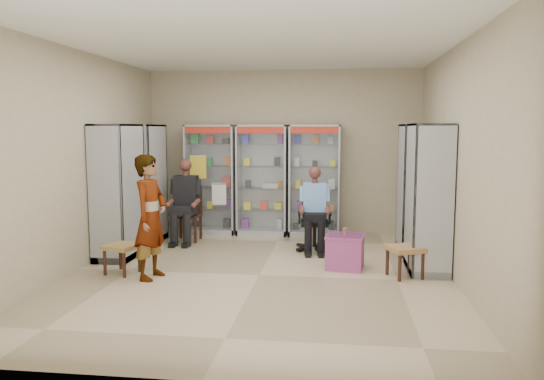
# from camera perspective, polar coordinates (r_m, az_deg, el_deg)

# --- Properties ---
(floor) EXTENTS (6.00, 6.00, 0.00)m
(floor) POSITION_cam_1_polar(r_m,az_deg,el_deg) (7.12, -1.37, -9.14)
(floor) COLOR tan
(floor) RESTS_ON ground
(room_shell) EXTENTS (5.02, 6.02, 3.01)m
(room_shell) POSITION_cam_1_polar(r_m,az_deg,el_deg) (6.85, -1.42, 6.91)
(room_shell) COLOR tan
(room_shell) RESTS_ON ground
(cabinet_back_left) EXTENTS (0.90, 0.50, 2.00)m
(cabinet_back_left) POSITION_cam_1_polar(r_m,az_deg,el_deg) (9.83, -6.54, 1.13)
(cabinet_back_left) COLOR #B7B9BF
(cabinet_back_left) RESTS_ON floor
(cabinet_back_mid) EXTENTS (0.90, 0.50, 2.00)m
(cabinet_back_mid) POSITION_cam_1_polar(r_m,az_deg,el_deg) (9.65, -1.05, 1.07)
(cabinet_back_mid) COLOR #BABDC2
(cabinet_back_mid) RESTS_ON floor
(cabinet_back_right) EXTENTS (0.90, 0.50, 2.00)m
(cabinet_back_right) POSITION_cam_1_polar(r_m,az_deg,el_deg) (9.56, 4.60, 1.00)
(cabinet_back_right) COLOR #A6A8AD
(cabinet_back_right) RESTS_ON floor
(cabinet_right_far) EXTENTS (0.90, 0.50, 2.00)m
(cabinet_right_far) POSITION_cam_1_polar(r_m,az_deg,el_deg) (8.52, 15.27, 0.10)
(cabinet_right_far) COLOR silver
(cabinet_right_far) RESTS_ON floor
(cabinet_right_near) EXTENTS (0.90, 0.50, 2.00)m
(cabinet_right_near) POSITION_cam_1_polar(r_m,az_deg,el_deg) (7.44, 16.46, -0.86)
(cabinet_right_near) COLOR #A4A7AB
(cabinet_right_near) RESTS_ON floor
(cabinet_left_far) EXTENTS (0.90, 0.50, 2.00)m
(cabinet_left_far) POSITION_cam_1_polar(r_m,az_deg,el_deg) (9.22, -13.54, 0.63)
(cabinet_left_far) COLOR #ABAEB2
(cabinet_left_far) RESTS_ON floor
(cabinet_left_near) EXTENTS (0.90, 0.50, 2.00)m
(cabinet_left_near) POSITION_cam_1_polar(r_m,az_deg,el_deg) (8.21, -16.24, -0.18)
(cabinet_left_near) COLOR #9EA1A4
(cabinet_left_near) RESTS_ON floor
(wooden_chair) EXTENTS (0.42, 0.42, 0.94)m
(wooden_chair) POSITION_cam_1_polar(r_m,az_deg,el_deg) (9.26, -9.07, -2.55)
(wooden_chair) COLOR black
(wooden_chair) RESTS_ON floor
(seated_customer) EXTENTS (0.44, 0.60, 1.34)m
(seated_customer) POSITION_cam_1_polar(r_m,az_deg,el_deg) (9.18, -9.18, -1.37)
(seated_customer) COLOR black
(seated_customer) RESTS_ON floor
(office_chair) EXTENTS (0.57, 0.57, 0.99)m
(office_chair) POSITION_cam_1_polar(r_m,az_deg,el_deg) (8.47, 4.61, -3.18)
(office_chair) COLOR black
(office_chair) RESTS_ON floor
(seated_shopkeeper) EXTENTS (0.45, 0.60, 1.26)m
(seated_shopkeeper) POSITION_cam_1_polar(r_m,az_deg,el_deg) (8.40, 4.60, -2.34)
(seated_shopkeeper) COLOR #6D9FD9
(seated_shopkeeper) RESTS_ON floor
(pink_trunk) EXTENTS (0.54, 0.53, 0.47)m
(pink_trunk) POSITION_cam_1_polar(r_m,az_deg,el_deg) (7.47, 7.86, -6.59)
(pink_trunk) COLOR #B8498F
(pink_trunk) RESTS_ON floor
(tea_glass) EXTENTS (0.07, 0.07, 0.09)m
(tea_glass) POSITION_cam_1_polar(r_m,az_deg,el_deg) (7.46, 7.85, -4.40)
(tea_glass) COLOR #4F1E06
(tea_glass) RESTS_ON pink_trunk
(woven_stool_a) EXTENTS (0.54, 0.54, 0.41)m
(woven_stool_a) POSITION_cam_1_polar(r_m,az_deg,el_deg) (7.19, 14.09, -7.49)
(woven_stool_a) COLOR #B2804B
(woven_stool_a) RESTS_ON floor
(woven_stool_b) EXTENTS (0.49, 0.49, 0.40)m
(woven_stool_b) POSITION_cam_1_polar(r_m,az_deg,el_deg) (7.43, -15.81, -7.14)
(woven_stool_b) COLOR #AD8649
(woven_stool_b) RESTS_ON floor
(standing_man) EXTENTS (0.48, 0.64, 1.61)m
(standing_man) POSITION_cam_1_polar(r_m,az_deg,el_deg) (6.99, -12.93, -2.85)
(standing_man) COLOR gray
(standing_man) RESTS_ON floor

